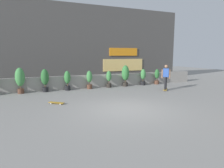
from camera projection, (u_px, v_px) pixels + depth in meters
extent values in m
plane|color=gray|center=(125.00, 109.00, 8.55)|extent=(48.00, 48.00, 0.00)
cube|color=gray|center=(88.00, 82.00, 13.95)|extent=(18.00, 0.40, 0.90)
cube|color=#4C4947|center=(75.00, 44.00, 17.18)|extent=(20.00, 2.00, 6.50)
cube|color=orange|center=(124.00, 52.00, 17.96)|extent=(2.80, 0.08, 0.70)
cube|color=#F2CC72|center=(123.00, 65.00, 18.15)|extent=(4.00, 0.06, 1.10)
cylinder|color=brown|center=(21.00, 91.00, 11.93)|extent=(0.36, 0.36, 0.30)
cylinder|color=brown|center=(21.00, 87.00, 11.90)|extent=(0.06, 0.06, 0.15)
ellipsoid|color=#428C47|center=(20.00, 77.00, 11.80)|extent=(0.55, 0.55, 1.13)
cylinder|color=black|center=(45.00, 89.00, 12.48)|extent=(0.36, 0.36, 0.30)
cylinder|color=brown|center=(45.00, 86.00, 12.44)|extent=(0.06, 0.06, 0.15)
ellipsoid|color=#2D6B33|center=(45.00, 77.00, 12.36)|extent=(0.49, 0.49, 1.00)
cylinder|color=black|center=(68.00, 88.00, 13.01)|extent=(0.36, 0.36, 0.30)
cylinder|color=brown|center=(68.00, 85.00, 12.98)|extent=(0.06, 0.06, 0.15)
ellipsoid|color=#387F3D|center=(67.00, 77.00, 12.91)|extent=(0.41, 0.41, 0.84)
cylinder|color=brown|center=(90.00, 87.00, 13.59)|extent=(0.36, 0.36, 0.30)
cylinder|color=brown|center=(89.00, 83.00, 13.55)|extent=(0.06, 0.06, 0.15)
ellipsoid|color=#428C47|center=(89.00, 77.00, 13.48)|extent=(0.39, 0.39, 0.80)
cylinder|color=#2D2823|center=(109.00, 85.00, 14.14)|extent=(0.36, 0.36, 0.30)
cylinder|color=brown|center=(109.00, 82.00, 14.11)|extent=(0.06, 0.06, 0.15)
ellipsoid|color=#428C47|center=(109.00, 76.00, 14.04)|extent=(0.37, 0.37, 0.75)
cylinder|color=#2D2823|center=(125.00, 84.00, 14.64)|extent=(0.36, 0.36, 0.30)
cylinder|color=brown|center=(125.00, 81.00, 14.61)|extent=(0.06, 0.06, 0.15)
ellipsoid|color=#387F3D|center=(125.00, 73.00, 14.52)|extent=(0.55, 0.55, 1.12)
cylinder|color=black|center=(143.00, 83.00, 15.23)|extent=(0.36, 0.36, 0.30)
cylinder|color=brown|center=(143.00, 80.00, 15.20)|extent=(0.06, 0.06, 0.15)
ellipsoid|color=#428C47|center=(143.00, 74.00, 15.12)|extent=(0.39, 0.39, 0.80)
cylinder|color=brown|center=(157.00, 82.00, 15.72)|extent=(0.36, 0.36, 0.30)
cylinder|color=brown|center=(157.00, 80.00, 15.69)|extent=(0.06, 0.06, 0.15)
ellipsoid|color=#2D6B33|center=(157.00, 74.00, 15.62)|extent=(0.37, 0.37, 0.76)
cube|color=#BF8C26|center=(165.00, 89.00, 13.02)|extent=(0.68, 0.73, 0.02)
cylinder|color=silver|center=(164.00, 89.00, 13.29)|extent=(0.06, 0.06, 0.06)
cylinder|color=silver|center=(167.00, 89.00, 13.24)|extent=(0.06, 0.06, 0.06)
cylinder|color=silver|center=(164.00, 90.00, 12.80)|extent=(0.06, 0.06, 0.06)
cylinder|color=silver|center=(166.00, 91.00, 12.75)|extent=(0.06, 0.06, 0.06)
cylinder|color=black|center=(166.00, 83.00, 13.12)|extent=(0.14, 0.14, 0.82)
cylinder|color=black|center=(165.00, 83.00, 12.78)|extent=(0.14, 0.14, 0.82)
cube|color=#3359B2|center=(166.00, 73.00, 12.85)|extent=(0.40, 0.39, 0.56)
sphere|color=#9E7051|center=(166.00, 66.00, 12.79)|extent=(0.22, 0.22, 0.22)
cylinder|color=#9E7051|center=(162.00, 74.00, 12.94)|extent=(0.09, 0.09, 0.58)
cylinder|color=#9E7051|center=(170.00, 74.00, 12.79)|extent=(0.09, 0.09, 0.58)
cube|color=#BF8C26|center=(56.00, 103.00, 9.43)|extent=(0.74, 0.67, 0.02)
cylinder|color=silver|center=(62.00, 103.00, 9.43)|extent=(0.06, 0.06, 0.06)
cylinder|color=silver|center=(60.00, 104.00, 9.28)|extent=(0.06, 0.06, 0.06)
cylinder|color=silver|center=(53.00, 103.00, 9.59)|extent=(0.06, 0.06, 0.06)
cylinder|color=silver|center=(51.00, 103.00, 9.44)|extent=(0.06, 0.06, 0.06)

